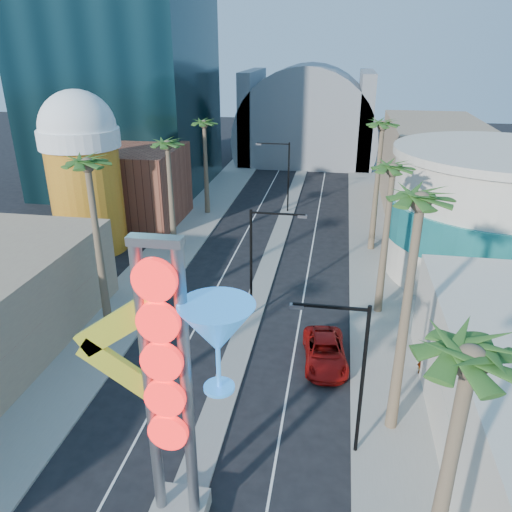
{
  "coord_description": "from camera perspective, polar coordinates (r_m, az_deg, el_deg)",
  "views": [
    {
      "loc": [
        5.54,
        -10.81,
        18.15
      ],
      "look_at": [
        0.51,
        19.01,
        5.12
      ],
      "focal_mm": 35.0,
      "sensor_mm": 36.0,
      "label": 1
    }
  ],
  "objects": [
    {
      "name": "sidewalk_east",
      "position": [
        49.41,
        13.49,
        1.18
      ],
      "size": [
        5.0,
        100.0,
        0.15
      ],
      "primitive_type": "cube",
      "color": "gray",
      "rests_on": "ground"
    },
    {
      "name": "palm_1",
      "position": [
        31.37,
        -18.57,
        8.61
      ],
      "size": [
        2.4,
        2.4,
        12.7
      ],
      "color": "brown",
      "rests_on": "ground"
    },
    {
      "name": "streetlight_1",
      "position": [
        56.73,
        3.19,
        9.75
      ],
      "size": [
        3.79,
        0.25,
        8.0
      ],
      "color": "black",
      "rests_on": "ground"
    },
    {
      "name": "palm_4",
      "position": [
        13.76,
        22.89,
        -13.21
      ],
      "size": [
        2.4,
        2.4,
        12.2
      ],
      "color": "brown",
      "rests_on": "ground"
    },
    {
      "name": "turquoise_building",
      "position": [
        44.58,
        25.4,
        4.19
      ],
      "size": [
        16.6,
        16.6,
        10.6
      ],
      "color": "beige",
      "rests_on": "ground"
    },
    {
      "name": "filler_east",
      "position": [
        61.17,
        19.46,
        9.59
      ],
      "size": [
        10.0,
        20.0,
        10.0
      ],
      "primitive_type": "cube",
      "color": "#997B62",
      "rests_on": "ground"
    },
    {
      "name": "red_pickup",
      "position": [
        31.22,
        7.89,
        -10.81
      ],
      "size": [
        3.11,
        5.66,
        1.5
      ],
      "primitive_type": "imported",
      "rotation": [
        0.0,
        0.0,
        0.12
      ],
      "color": "#AC100D",
      "rests_on": "ground"
    },
    {
      "name": "median",
      "position": [
        52.35,
        2.91,
        3.09
      ],
      "size": [
        1.6,
        84.0,
        0.15
      ],
      "primitive_type": "cube",
      "color": "gray",
      "rests_on": "ground"
    },
    {
      "name": "palm_3",
      "position": [
        55.46,
        -5.93,
        14.2
      ],
      "size": [
        2.4,
        2.4,
        11.2
      ],
      "color": "brown",
      "rests_on": "ground"
    },
    {
      "name": "pedestrian_b",
      "position": [
        33.56,
        18.58,
        -8.76
      ],
      "size": [
        0.87,
        0.69,
        1.73
      ],
      "primitive_type": "imported",
      "rotation": [
        0.0,
        0.0,
        3.18
      ],
      "color": "gray",
      "rests_on": "sidewalk_east"
    },
    {
      "name": "sidewalk_west",
      "position": [
        51.5,
        -8.06,
        2.53
      ],
      "size": [
        5.0,
        100.0,
        0.15
      ],
      "primitive_type": "cube",
      "color": "gray",
      "rests_on": "ground"
    },
    {
      "name": "palm_6",
      "position": [
        34.01,
        15.29,
        8.51
      ],
      "size": [
        2.4,
        2.4,
        11.7
      ],
      "color": "brown",
      "rests_on": "ground"
    },
    {
      "name": "canopy",
      "position": [
        84.15,
        5.83,
        13.74
      ],
      "size": [
        22.0,
        16.0,
        22.0
      ],
      "color": "slate",
      "rests_on": "ground"
    },
    {
      "name": "neon_sign",
      "position": [
        18.16,
        -7.71,
        -13.6
      ],
      "size": [
        6.53,
        2.6,
        12.55
      ],
      "color": "gray",
      "rests_on": "ground"
    },
    {
      "name": "palm_5",
      "position": [
        22.19,
        18.09,
        4.07
      ],
      "size": [
        2.4,
        2.4,
        13.2
      ],
      "color": "brown",
      "rests_on": "ground"
    },
    {
      "name": "beer_mug",
      "position": [
        47.75,
        -19.14,
        9.58
      ],
      "size": [
        7.0,
        7.0,
        14.5
      ],
      "color": "#BF6319",
      "rests_on": "ground"
    },
    {
      "name": "palm_2",
      "position": [
        44.19,
        -10.05,
        11.65
      ],
      "size": [
        2.4,
        2.4,
        11.2
      ],
      "color": "brown",
      "rests_on": "ground"
    },
    {
      "name": "palm_7",
      "position": [
        45.54,
        14.19,
        13.38
      ],
      "size": [
        2.4,
        2.4,
        12.7
      ],
      "color": "brown",
      "rests_on": "ground"
    },
    {
      "name": "streetlight_0",
      "position": [
        33.92,
        0.34,
        0.28
      ],
      "size": [
        3.79,
        0.25,
        8.0
      ],
      "color": "black",
      "rests_on": "ground"
    },
    {
      "name": "streetlight_2",
      "position": [
        23.08,
        10.99,
        -12.42
      ],
      "size": [
        3.45,
        0.25,
        8.0
      ],
      "color": "black",
      "rests_on": "ground"
    },
    {
      "name": "pedestrian_a",
      "position": [
        31.27,
        18.55,
        -11.33
      ],
      "size": [
        0.67,
        0.48,
        1.72
      ],
      "primitive_type": "imported",
      "rotation": [
        0.0,
        0.0,
        3.03
      ],
      "color": "gray",
      "rests_on": "sidewalk_east"
    },
    {
      "name": "brick_filler_west",
      "position": [
        55.2,
        -13.88,
        7.78
      ],
      "size": [
        10.0,
        10.0,
        8.0
      ],
      "primitive_type": "cube",
      "color": "brown",
      "rests_on": "ground"
    }
  ]
}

